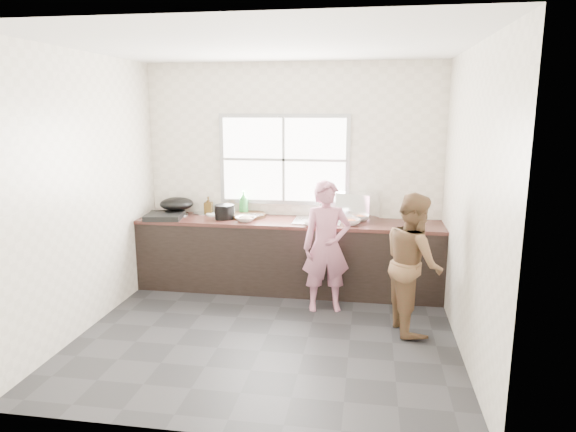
% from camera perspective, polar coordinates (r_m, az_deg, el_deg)
% --- Properties ---
extents(floor, '(3.60, 3.20, 0.01)m').
position_cam_1_polar(floor, '(5.15, -2.30, -13.04)').
color(floor, '#262628').
rests_on(floor, ground).
extents(ceiling, '(3.60, 3.20, 0.01)m').
position_cam_1_polar(ceiling, '(4.70, -2.59, 18.49)').
color(ceiling, silver).
rests_on(ceiling, wall_back).
extents(wall_back, '(3.60, 0.01, 2.70)m').
position_cam_1_polar(wall_back, '(6.30, 0.47, 4.48)').
color(wall_back, silver).
rests_on(wall_back, ground).
extents(wall_left, '(0.01, 3.20, 2.70)m').
position_cam_1_polar(wall_left, '(5.39, -21.61, 2.37)').
color(wall_left, silver).
rests_on(wall_left, ground).
extents(wall_right, '(0.01, 3.20, 2.70)m').
position_cam_1_polar(wall_right, '(4.73, 19.55, 1.28)').
color(wall_right, beige).
rests_on(wall_right, ground).
extents(wall_front, '(3.60, 0.01, 2.70)m').
position_cam_1_polar(wall_front, '(3.22, -8.12, -2.92)').
color(wall_front, beige).
rests_on(wall_front, ground).
extents(cabinet, '(3.60, 0.62, 0.82)m').
position_cam_1_polar(cabinet, '(6.19, 0.02, -4.56)').
color(cabinet, black).
rests_on(cabinet, floor).
extents(countertop, '(3.60, 0.64, 0.04)m').
position_cam_1_polar(countertop, '(6.08, 0.02, -0.67)').
color(countertop, '#3B1D18').
rests_on(countertop, cabinet).
extents(sink, '(0.55, 0.45, 0.02)m').
position_cam_1_polar(sink, '(6.03, 3.30, -0.56)').
color(sink, silver).
rests_on(sink, countertop).
extents(faucet, '(0.02, 0.02, 0.30)m').
position_cam_1_polar(faucet, '(6.20, 3.51, 1.15)').
color(faucet, silver).
rests_on(faucet, countertop).
extents(window_frame, '(1.60, 0.05, 1.10)m').
position_cam_1_polar(window_frame, '(6.28, -0.45, 6.29)').
color(window_frame, '#9EA0A5').
rests_on(window_frame, wall_back).
extents(window_glazing, '(1.50, 0.01, 1.00)m').
position_cam_1_polar(window_glazing, '(6.25, -0.49, 6.27)').
color(window_glazing, white).
rests_on(window_glazing, window_frame).
extents(woman, '(0.54, 0.42, 1.33)m').
position_cam_1_polar(woman, '(5.54, 4.29, -3.86)').
color(woman, '#BA6F87').
rests_on(woman, floor).
extents(person_side, '(0.67, 0.78, 1.38)m').
position_cam_1_polar(person_side, '(5.16, 13.75, -5.05)').
color(person_side, brown).
rests_on(person_side, floor).
extents(cutting_board, '(0.55, 0.55, 0.04)m').
position_cam_1_polar(cutting_board, '(6.28, -4.49, 0.08)').
color(cutting_board, black).
rests_on(cutting_board, countertop).
extents(cleaver, '(0.21, 0.12, 0.01)m').
position_cam_1_polar(cleaver, '(6.20, -3.71, 0.15)').
color(cleaver, '#B1B2B8').
rests_on(cleaver, cutting_board).
extents(bowl_mince, '(0.28, 0.28, 0.06)m').
position_cam_1_polar(bowl_mince, '(6.04, -4.70, -0.32)').
color(bowl_mince, white).
rests_on(bowl_mince, countertop).
extents(bowl_crabs, '(0.23, 0.23, 0.06)m').
position_cam_1_polar(bowl_crabs, '(5.89, 6.99, -0.71)').
color(bowl_crabs, silver).
rests_on(bowl_crabs, countertop).
extents(bowl_held, '(0.21, 0.21, 0.06)m').
position_cam_1_polar(bowl_held, '(5.83, 2.53, -0.73)').
color(bowl_held, white).
rests_on(bowl_held, countertop).
extents(black_pot, '(0.28, 0.28, 0.17)m').
position_cam_1_polar(black_pot, '(6.19, -7.07, 0.46)').
color(black_pot, black).
rests_on(black_pot, countertop).
extents(plate_food, '(0.29, 0.29, 0.02)m').
position_cam_1_polar(plate_food, '(6.45, -8.01, 0.20)').
color(plate_food, silver).
rests_on(plate_food, countertop).
extents(bottle_green, '(0.13, 0.13, 0.31)m').
position_cam_1_polar(bottle_green, '(6.39, -4.96, 1.48)').
color(bottle_green, '#2C8838').
rests_on(bottle_green, countertop).
extents(bottle_brown_tall, '(0.10, 0.10, 0.20)m').
position_cam_1_polar(bottle_brown_tall, '(6.52, -8.83, 1.11)').
color(bottle_brown_tall, '#463111').
rests_on(bottle_brown_tall, countertop).
extents(bottle_brown_short, '(0.14, 0.14, 0.15)m').
position_cam_1_polar(bottle_brown_short, '(6.39, -6.66, 0.72)').
color(bottle_brown_short, '#3E260F').
rests_on(bottle_brown_short, countertop).
extents(glass_jar, '(0.10, 0.10, 0.11)m').
position_cam_1_polar(glass_jar, '(6.33, -6.29, 0.47)').
color(glass_jar, silver).
rests_on(glass_jar, countertop).
extents(burner, '(0.48, 0.48, 0.06)m').
position_cam_1_polar(burner, '(6.35, -13.56, 0.01)').
color(burner, black).
rests_on(burner, countertop).
extents(wok, '(0.53, 0.53, 0.16)m').
position_cam_1_polar(wok, '(6.53, -12.26, 1.33)').
color(wok, black).
rests_on(wok, burner).
extents(dish_rack, '(0.52, 0.46, 0.33)m').
position_cam_1_polar(dish_rack, '(6.14, 7.75, 1.09)').
color(dish_rack, silver).
rests_on(dish_rack, countertop).
extents(pot_lid_left, '(0.25, 0.25, 0.01)m').
position_cam_1_polar(pot_lid_left, '(6.52, -12.13, 0.14)').
color(pot_lid_left, silver).
rests_on(pot_lid_left, countertop).
extents(pot_lid_right, '(0.31, 0.31, 0.01)m').
position_cam_1_polar(pot_lid_right, '(6.56, -9.44, 0.33)').
color(pot_lid_right, '#B9BCC1').
rests_on(pot_lid_right, countertop).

